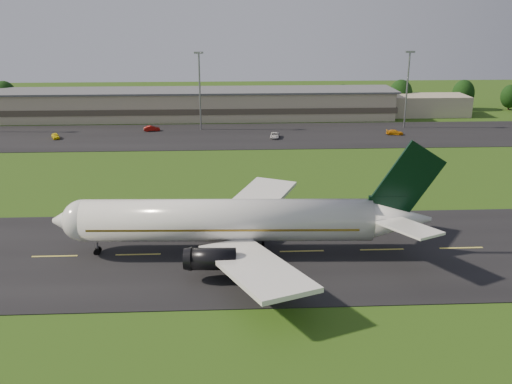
{
  "coord_description": "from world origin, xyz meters",
  "views": [
    {
      "loc": [
        12.32,
        -70.34,
        31.89
      ],
      "look_at": [
        16.18,
        8.0,
        6.0
      ],
      "focal_mm": 40.0,
      "sensor_mm": 36.0,
      "label": 1
    }
  ],
  "objects_px": {
    "airliner": "(234,221)",
    "service_vehicle_d": "(395,132)",
    "terminal": "(208,105)",
    "service_vehicle_c": "(275,135)",
    "light_mast_centre": "(200,82)",
    "service_vehicle_b": "(152,128)",
    "service_vehicle_a": "(55,136)",
    "light_mast_east": "(408,80)"
  },
  "relations": [
    {
      "from": "light_mast_centre",
      "to": "service_vehicle_a",
      "type": "bearing_deg",
      "value": -165.39
    },
    {
      "from": "airliner",
      "to": "service_vehicle_b",
      "type": "xyz_separation_m",
      "value": [
        -20.68,
        78.49,
        -3.87
      ]
    },
    {
      "from": "airliner",
      "to": "service_vehicle_c",
      "type": "height_order",
      "value": "airliner"
    },
    {
      "from": "service_vehicle_a",
      "to": "service_vehicle_d",
      "type": "bearing_deg",
      "value": -23.78
    },
    {
      "from": "light_mast_east",
      "to": "service_vehicle_a",
      "type": "height_order",
      "value": "light_mast_east"
    },
    {
      "from": "service_vehicle_a",
      "to": "service_vehicle_b",
      "type": "relative_size",
      "value": 0.93
    },
    {
      "from": "light_mast_east",
      "to": "service_vehicle_a",
      "type": "bearing_deg",
      "value": -174.15
    },
    {
      "from": "light_mast_centre",
      "to": "light_mast_east",
      "type": "distance_m",
      "value": 55.0
    },
    {
      "from": "service_vehicle_b",
      "to": "service_vehicle_d",
      "type": "distance_m",
      "value": 63.14
    },
    {
      "from": "light_mast_east",
      "to": "service_vehicle_b",
      "type": "distance_m",
      "value": 68.88
    },
    {
      "from": "terminal",
      "to": "service_vehicle_a",
      "type": "height_order",
      "value": "terminal"
    },
    {
      "from": "service_vehicle_a",
      "to": "light_mast_east",
      "type": "bearing_deg",
      "value": -18.08
    },
    {
      "from": "terminal",
      "to": "light_mast_east",
      "type": "xyz_separation_m",
      "value": [
        53.6,
        -16.18,
        8.75
      ]
    },
    {
      "from": "service_vehicle_c",
      "to": "light_mast_centre",
      "type": "bearing_deg",
      "value": 157.46
    },
    {
      "from": "terminal",
      "to": "service_vehicle_a",
      "type": "relative_size",
      "value": 37.0
    },
    {
      "from": "service_vehicle_c",
      "to": "service_vehicle_d",
      "type": "xyz_separation_m",
      "value": [
        30.96,
        2.08,
        -0.03
      ]
    },
    {
      "from": "terminal",
      "to": "light_mast_centre",
      "type": "height_order",
      "value": "light_mast_centre"
    },
    {
      "from": "service_vehicle_d",
      "to": "airliner",
      "type": "bearing_deg",
      "value": 160.0
    },
    {
      "from": "light_mast_centre",
      "to": "service_vehicle_b",
      "type": "bearing_deg",
      "value": -173.15
    },
    {
      "from": "airliner",
      "to": "terminal",
      "type": "relative_size",
      "value": 0.35
    },
    {
      "from": "terminal",
      "to": "service_vehicle_b",
      "type": "relative_size",
      "value": 34.55
    },
    {
      "from": "service_vehicle_b",
      "to": "airliner",
      "type": "bearing_deg",
      "value": -175.23
    },
    {
      "from": "light_mast_east",
      "to": "terminal",
      "type": "bearing_deg",
      "value": 163.2
    },
    {
      "from": "terminal",
      "to": "service_vehicle_a",
      "type": "xyz_separation_m",
      "value": [
        -37.07,
        -25.48,
        -3.22
      ]
    },
    {
      "from": "service_vehicle_c",
      "to": "service_vehicle_d",
      "type": "relative_size",
      "value": 1.09
    },
    {
      "from": "airliner",
      "to": "service_vehicle_d",
      "type": "xyz_separation_m",
      "value": [
        42.01,
        70.96,
        -3.93
      ]
    },
    {
      "from": "airliner",
      "to": "service_vehicle_d",
      "type": "distance_m",
      "value": 82.56
    },
    {
      "from": "light_mast_centre",
      "to": "airliner",
      "type": "bearing_deg",
      "value": -84.39
    },
    {
      "from": "light_mast_centre",
      "to": "service_vehicle_a",
      "type": "xyz_separation_m",
      "value": [
        -35.67,
        -9.3,
        -11.97
      ]
    },
    {
      "from": "terminal",
      "to": "service_vehicle_d",
      "type": "distance_m",
      "value": 54.76
    },
    {
      "from": "service_vehicle_a",
      "to": "service_vehicle_c",
      "type": "distance_m",
      "value": 54.62
    },
    {
      "from": "service_vehicle_a",
      "to": "service_vehicle_c",
      "type": "xyz_separation_m",
      "value": [
        54.59,
        -1.85,
        -0.01
      ]
    },
    {
      "from": "light_mast_east",
      "to": "service_vehicle_d",
      "type": "height_order",
      "value": "light_mast_east"
    },
    {
      "from": "terminal",
      "to": "light_mast_east",
      "type": "relative_size",
      "value": 7.13
    },
    {
      "from": "airliner",
      "to": "light_mast_east",
      "type": "xyz_separation_m",
      "value": [
        47.13,
        80.03,
        8.08
      ]
    },
    {
      "from": "airliner",
      "to": "service_vehicle_c",
      "type": "bearing_deg",
      "value": 83.17
    },
    {
      "from": "airliner",
      "to": "terminal",
      "type": "bearing_deg",
      "value": 96.13
    },
    {
      "from": "terminal",
      "to": "light_mast_east",
      "type": "height_order",
      "value": "light_mast_east"
    },
    {
      "from": "airliner",
      "to": "light_mast_centre",
      "type": "distance_m",
      "value": 80.82
    },
    {
      "from": "service_vehicle_c",
      "to": "service_vehicle_b",
      "type": "bearing_deg",
      "value": 171.13
    },
    {
      "from": "terminal",
      "to": "service_vehicle_d",
      "type": "bearing_deg",
      "value": -27.52
    },
    {
      "from": "service_vehicle_c",
      "to": "service_vehicle_d",
      "type": "distance_m",
      "value": 31.03
    }
  ]
}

